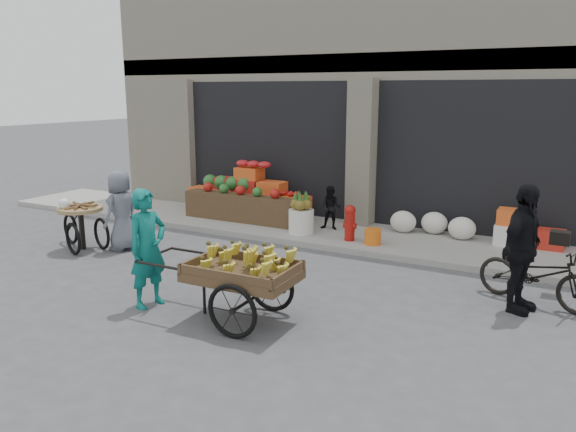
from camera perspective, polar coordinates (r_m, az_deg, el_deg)
The scene contains 15 objects.
ground at distance 8.37m, azimuth -5.49°, elevation -8.56°, with size 80.00×80.00×0.00m, color #424244.
sidewalk at distance 11.80m, azimuth 5.70°, elevation -1.92°, with size 18.00×2.20×0.12m, color gray.
building at distance 15.13m, azimuth 12.00°, elevation 13.74°, with size 14.00×6.45×7.00m.
fruit_display at distance 13.04m, azimuth -3.84°, elevation 2.27°, with size 3.10×1.12×1.24m.
pineapple_bin at distance 11.60m, azimuth 1.36°, elevation -0.55°, with size 0.52×0.52×0.50m, color silver.
fire_hydrant at distance 11.07m, azimuth 6.30°, elevation -0.55°, with size 0.22×0.22×0.71m.
orange_bucket at distance 10.91m, azimuth 8.60°, elevation -2.08°, with size 0.32×0.32×0.30m, color orange.
right_bay_goods at distance 11.58m, azimuth 18.92°, elevation -1.07°, with size 3.35×0.60×0.70m.
seated_person at distance 11.91m, azimuth 4.40°, elevation 0.83°, with size 0.45×0.35×0.93m, color black.
banana_cart at distance 7.43m, azimuth -5.02°, elevation -5.36°, with size 2.43×1.09×1.01m.
vendor_woman at distance 8.15m, azimuth -14.06°, elevation -3.19°, with size 0.62×0.41×1.70m, color #0D6961.
tricycle_cart at distance 11.50m, azimuth -20.29°, elevation -0.46°, with size 1.45×1.06×0.95m.
vendor_grey at distance 11.18m, azimuth -16.59°, elevation 0.52°, with size 0.75×0.49×1.54m, color slate.
bicycle at distance 8.83m, azimuth 24.01°, elevation -5.42°, with size 0.60×1.72×0.90m, color black.
cyclist at distance 8.33m, azimuth 22.68°, elevation -3.09°, with size 1.06×0.44×1.80m, color black.
Camera 1 is at (4.42, -6.44, 3.03)m, focal length 35.00 mm.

